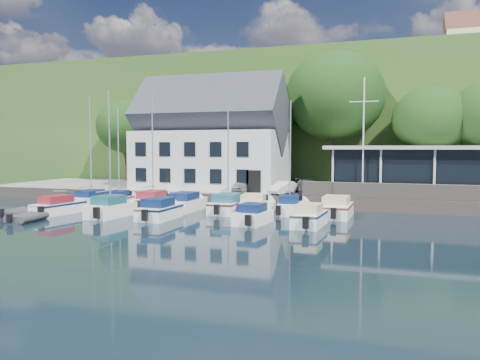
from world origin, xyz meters
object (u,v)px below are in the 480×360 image
Objects in this scene: car_silver at (241,186)px; flagpole at (363,137)px; boat_r1_0 at (91,157)px; boat_r2_3 at (253,214)px; boat_r2_0 at (58,205)px; dinghy_1 at (27,216)px; boat_r1_3 at (185,201)px; car_blue at (335,187)px; dinghy_0 at (19,211)px; boat_r1_5 at (254,204)px; club_pavilion at (406,170)px; boat_r1_4 at (228,154)px; car_dgrey at (307,186)px; boat_r2_1 at (110,150)px; boat_r1_7 at (336,206)px; boat_r2_4 at (309,215)px; harbor_building at (211,143)px; boat_r1_1 at (119,158)px; boat_r2_2 at (160,208)px; boat_r1_6 at (290,156)px; car_white at (283,188)px; boat_r1_2 at (153,152)px.

car_silver is 11.21m from flagpole.
boat_r2_3 is at bearing -16.88° from boat_r1_0.
boat_r2_0 is (-10.88, -10.45, -0.85)m from car_silver.
boat_r1_3 is at bearing 40.18° from dinghy_1.
car_blue reaches higher than dinghy_0.
boat_r1_5 is 1.18× the size of boat_r2_3.
club_pavilion is 1.47× the size of boat_r1_4.
boat_r1_4 is at bearing -143.46° from car_dgrey.
boat_r1_4 is 0.94× the size of boat_r2_1.
boat_r2_0 is (-19.80, -4.94, -0.05)m from boat_r1_7.
boat_r1_0 reaches higher than boat_r2_4.
boat_r1_7 is at bearing -34.76° from harbor_building.
boat_r1_3 is 0.71× the size of boat_r1_4.
boat_r1_1 reaches higher than boat_r2_0.
car_dgrey reaches higher than boat_r2_2.
flagpole reaches higher than car_dgrey.
boat_r1_3 is 12.03m from dinghy_0.
boat_r1_6 is (9.66, -8.54, -0.99)m from harbor_building.
dinghy_1 is at bearing -136.01° from car_silver.
boat_r1_4 is 1.81× the size of boat_r2_4.
dinghy_1 is (-14.45, -13.73, -1.21)m from car_white.
flagpole reaches higher than car_blue.
boat_r1_0 is 10.76m from boat_r2_2.
boat_r1_1 is (-17.34, -5.53, 2.48)m from car_blue.
boat_r2_4 is (3.64, 0.15, 0.05)m from boat_r2_3.
boat_r1_5 is at bearing -145.05° from flagpole.
car_white is 0.39× the size of boat_r1_0.
car_dgrey is at bearing 38.23° from boat_r1_3.
boat_r1_6 is 3.04× the size of dinghy_1.
boat_r2_3 is at bearing -113.39° from boat_r1_6.
boat_r1_4 is 4.67m from boat_r1_6.
car_dgrey reaches higher than dinghy_0.
car_dgrey is 0.74× the size of boat_r1_7.
dinghy_1 is at bearing -160.15° from boat_r1_6.
boat_r1_1 is at bearing 168.99° from boat_r1_5.
flagpole is 3.14× the size of dinghy_0.
car_white reaches higher than boat_r2_0.
boat_r2_4 is (3.92, -9.87, -0.81)m from car_white.
boat_r1_2 is 1.02× the size of boat_r1_4.
flagpole is (4.72, -1.15, 4.14)m from car_dgrey.
club_pavilion is 14.19m from car_silver.
dinghy_1 is at bearing -145.03° from club_pavilion.
harbor_building reaches higher than car_silver.
flagpole is 1.14× the size of boat_r1_0.
boat_r1_0 reaches higher than boat_r2_0.
dinghy_1 is (-21.00, -13.64, -5.42)m from flagpole.
flagpole reaches higher than boat_r1_7.
boat_r2_4 is (18.63, 0.39, 0.02)m from boat_r2_0.
boat_r1_1 reaches higher than boat_r1_5.
car_dgrey is at bearing 53.43° from boat_r1_4.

